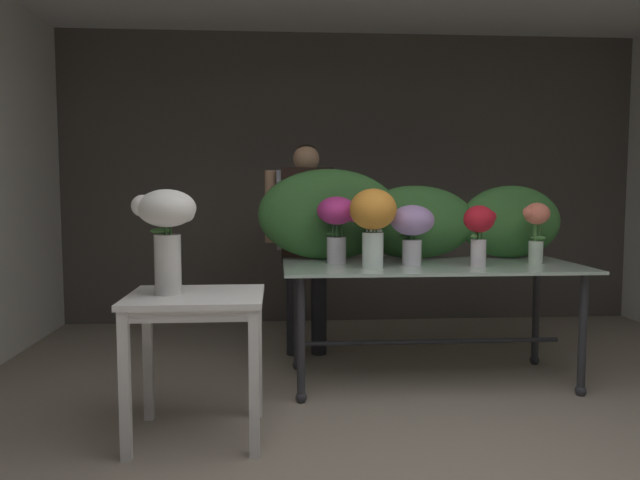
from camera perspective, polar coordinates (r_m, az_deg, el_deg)
ground_plane at (r=4.27m, az=6.18°, el=-12.84°), size 8.52×8.52×0.00m
wall_back at (r=5.99m, az=3.00°, el=5.70°), size 5.66×0.12×2.77m
display_table_glass at (r=4.11m, az=10.35°, el=-3.89°), size 1.96×0.88×0.80m
side_table_white at (r=3.21m, az=-11.55°, el=-6.85°), size 0.69×0.60×0.76m
florist at (r=4.68m, az=-1.28°, el=1.38°), size 0.64×0.24×1.63m
foliage_backdrop at (r=4.36m, az=8.24°, el=1.95°), size 2.18×0.31×0.64m
vase_lilac_peonies at (r=3.99m, az=8.66°, el=1.26°), size 0.29×0.29×0.39m
vase_magenta_roses at (r=4.04m, az=1.62°, el=1.84°), size 0.29×0.26×0.45m
vase_crimson_hydrangea at (r=4.00m, az=14.71°, el=1.09°), size 0.22×0.20×0.39m
vase_fuchsia_dahlias at (r=4.15m, az=5.04°, el=1.84°), size 0.23×0.23×0.44m
vase_sunset_freesia at (r=3.81m, az=4.96°, el=2.10°), size 0.30×0.30×0.50m
vase_coral_stock at (r=4.30m, az=19.62°, el=1.30°), size 0.20×0.17×0.41m
vase_white_roses_tall at (r=3.18m, az=-14.21°, el=1.28°), size 0.32×0.29×0.54m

